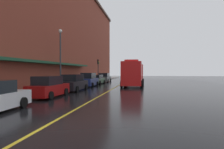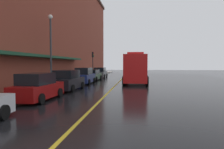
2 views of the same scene
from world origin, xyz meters
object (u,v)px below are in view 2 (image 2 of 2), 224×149
at_px(parked_car_1, 38,88).
at_px(parking_meter_2, 88,72).
at_px(parked_car_3, 84,76).
at_px(parked_car_4, 93,75).
at_px(parking_meter_0, 87,72).
at_px(parked_car_2, 68,81).
at_px(traffic_light_near, 93,59).
at_px(fire_truck, 136,69).
at_px(street_lamp_left, 51,43).
at_px(parked_car_5, 100,73).

distance_m(parked_car_1, parking_meter_2, 19.27).
xyz_separation_m(parked_car_3, parked_car_4, (-0.14, 5.37, -0.15)).
relative_size(parking_meter_0, parking_meter_2, 1.00).
height_order(parked_car_2, parking_meter_2, parked_car_2).
relative_size(parked_car_2, parked_car_4, 0.92).
distance_m(parking_meter_0, traffic_light_near, 4.33).
xyz_separation_m(parked_car_3, fire_truck, (6.11, 1.51, 0.84)).
distance_m(parking_meter_0, street_lamp_left, 12.84).
bearing_deg(parked_car_4, traffic_light_near, 13.21).
xyz_separation_m(parked_car_4, parking_meter_0, (-1.33, 2.29, 0.32)).
bearing_deg(parking_meter_2, parking_meter_0, -90.00).
xyz_separation_m(parked_car_2, parked_car_5, (-0.13, 17.41, -0.01)).
bearing_deg(street_lamp_left, traffic_light_near, 87.66).
height_order(parked_car_1, parked_car_5, parked_car_5).
bearing_deg(street_lamp_left, parking_meter_0, 87.23).
height_order(parked_car_3, traffic_light_near, traffic_light_near).
height_order(parked_car_5, street_lamp_left, street_lamp_left).
relative_size(parked_car_3, fire_truck, 0.53).
bearing_deg(parked_car_2, parking_meter_2, 8.20).
height_order(parked_car_1, parked_car_2, parked_car_2).
relative_size(fire_truck, street_lamp_left, 1.15).
distance_m(street_lamp_left, traffic_light_near, 16.23).
xyz_separation_m(parking_meter_0, street_lamp_left, (-0.60, -12.38, 3.34)).
xyz_separation_m(parked_car_2, parking_meter_2, (-1.49, 13.89, 0.22)).
distance_m(parked_car_1, parked_car_4, 16.75).
height_order(fire_truck, parking_meter_2, fire_truck).
relative_size(fire_truck, traffic_light_near, 1.85).
bearing_deg(parked_car_4, parked_car_2, -177.76).
bearing_deg(parked_car_5, parked_car_4, 179.15).
bearing_deg(parked_car_3, parked_car_2, -178.81).
bearing_deg(parking_meter_0, parked_car_5, 69.77).
bearing_deg(parked_car_5, traffic_light_near, 85.88).
height_order(fire_truck, traffic_light_near, traffic_light_near).
bearing_deg(parked_car_1, parked_car_3, 1.00).
bearing_deg(parked_car_2, parked_car_1, -179.47).
bearing_deg(fire_truck, parked_car_5, -146.52).
relative_size(parking_meter_2, street_lamp_left, 0.19).
height_order(parked_car_4, parking_meter_0, parked_car_4).
bearing_deg(fire_truck, traffic_light_near, -141.65).
bearing_deg(parked_car_1, parking_meter_0, 5.68).
height_order(parked_car_1, traffic_light_near, traffic_light_near).
distance_m(parked_car_5, street_lamp_left, 16.60).
bearing_deg(parked_car_2, parked_car_3, 2.25).
xyz_separation_m(parked_car_1, parked_car_2, (0.14, 5.33, 0.02)).
distance_m(fire_truck, parking_meter_0, 9.79).
bearing_deg(parking_meter_2, parked_car_1, -85.98).
bearing_deg(parked_car_5, fire_truck, -148.26).
height_order(parked_car_3, parked_car_5, parked_car_3).
bearing_deg(parked_car_3, parking_meter_0, 11.91).
height_order(parked_car_5, parking_meter_2, parked_car_5).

